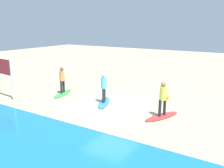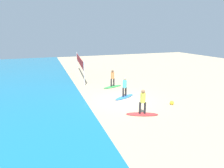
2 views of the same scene
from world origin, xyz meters
The scene contains 9 objects.
ground_plane centered at (0.00, 0.00, 0.00)m, with size 60.00×60.00×0.00m, color tan.
surfboard_red centered at (-2.89, 0.03, 0.04)m, with size 2.10×0.56×0.09m, color red.
surfer_red centered at (-2.89, 0.03, 1.04)m, with size 0.32×0.44×1.64m.
surfboard_blue centered at (0.61, -0.26, 0.04)m, with size 2.10×0.56×0.09m, color blue.
surfer_blue centered at (0.61, -0.26, 1.04)m, with size 0.32×0.43×1.64m.
surfboard_green centered at (3.85, -0.41, 0.04)m, with size 2.10×0.56×0.09m, color green.
surfer_green centered at (3.85, -0.41, 1.04)m, with size 0.32×0.45×1.64m.
volleyball_net centered at (9.84, 1.64, 1.79)m, with size 9.06×0.97×2.50m.
beach_ball centered at (-2.08, -2.95, 0.15)m, with size 0.30×0.30×0.30m, color yellow.
Camera 2 is at (-12.74, 5.78, 5.20)m, focal length 29.76 mm.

